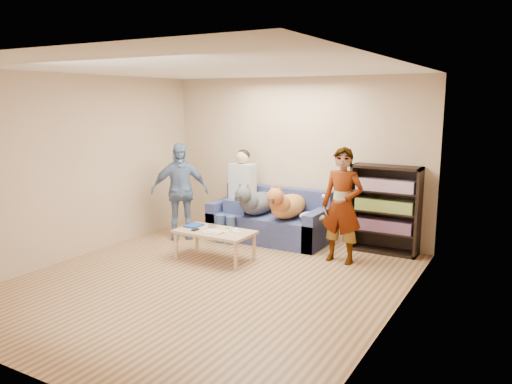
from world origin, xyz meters
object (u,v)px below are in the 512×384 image
Objects in this scene: person_seated at (239,191)px; person_standing_right at (342,206)px; dog_gray at (256,202)px; bookshelf at (385,207)px; coffee_table at (215,234)px; notebook_blue at (194,225)px; dog_tan at (286,205)px; person_standing_left at (180,191)px; sofa at (270,222)px; camera_silver at (212,226)px.

person_standing_right is at bearing -11.59° from person_seated.
dog_gray is 0.96× the size of bookshelf.
person_standing_right reaches higher than coffee_table.
notebook_blue is 0.20× the size of bookshelf.
dog_gray is at bearing -179.68° from dog_tan.
bookshelf reaches higher than notebook_blue.
person_standing_left is at bearing -158.15° from dog_gray.
person_standing_left is at bearing -154.00° from sofa.
person_seated is 0.37m from dog_gray.
notebook_blue is at bearing -131.91° from dog_tan.
person_standing_left is at bearing -175.40° from person_standing_right.
dog_tan is at bearing -3.19° from person_seated.
bookshelf reaches higher than dog_gray.
person_standing_left is at bearing -164.29° from bookshelf.
bookshelf is at bearing 7.40° from sofa.
bookshelf is at bearing 8.91° from person_seated.
sofa is 1.86m from bookshelf.
person_seated reaches higher than dog_tan.
dog_gray is at bearing -168.12° from bookshelf.
notebook_blue is 2.36× the size of camera_silver.
bookshelf is at bearing 16.02° from dog_tan.
person_standing_left is 1.55m from sofa.
sofa is at bearing 75.24° from camera_silver.
person_standing_right reaches higher than person_standing_left.
sofa is (-1.40, 0.52, -0.52)m from person_standing_right.
sofa is 0.71m from person_seated.
coffee_table is at bearing -98.36° from sofa.
bookshelf is (3.12, 0.88, -0.10)m from person_standing_left.
coffee_table is at bearing -7.13° from notebook_blue.
bookshelf is at bearing 11.88° from dog_gray.
dog_tan reaches higher than sofa.
person_standing_left is 1.42× the size of coffee_table.
camera_silver is at bearing -70.69° from person_standing_left.
camera_silver is at bearing -79.87° from person_seated.
coffee_table is at bearing -116.69° from dog_tan.
coffee_table is at bearing -151.82° from person_standing_right.
person_standing_right is 14.62× the size of camera_silver.
notebook_blue is 1.46m from dog_tan.
person_standing_left is at bearing -147.75° from person_seated.
coffee_table is 0.85× the size of bookshelf.
bookshelf is at bearing -26.85° from person_standing_left.
dog_tan is 1.48m from bookshelf.
notebook_blue is 0.41m from coffee_table.
coffee_table is at bearing -75.29° from person_seated.
bookshelf reaches higher than sofa.
sofa is 1.52× the size of dog_gray.
dog_gray is at bearing -20.71° from person_standing_left.
person_seated reaches higher than sofa.
sofa is at bearing -16.55° from person_standing_left.
person_standing_left is 1.26m from dog_gray.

